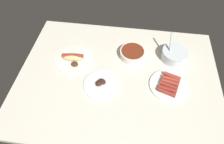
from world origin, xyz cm
name	(u,v)px	position (x,y,z in cm)	size (l,w,h in cm)	color
ground_plane	(118,78)	(0.00, 0.00, -1.50)	(120.00, 90.00, 3.00)	silver
bowl_coleslaw	(174,54)	(-33.39, -19.52, 3.55)	(15.85, 15.85, 16.10)	silver
plate_grilled_meat	(101,84)	(8.92, 7.10, 0.76)	(20.92, 20.92, 3.53)	white
bowl_chili	(132,53)	(-7.18, -17.78, 2.75)	(16.06, 16.06, 5.01)	white
plate_sausages	(169,85)	(-29.77, 2.43, 1.12)	(22.19, 22.19, 3.24)	white
plate_hotdog_assembled	(74,59)	(29.37, -8.94, 1.80)	(23.76, 23.76, 5.61)	white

